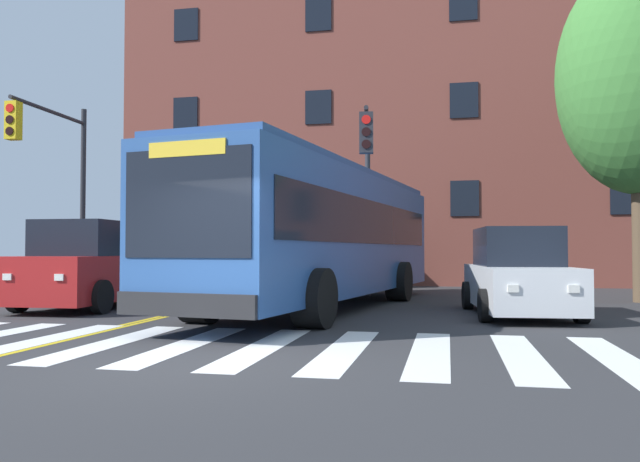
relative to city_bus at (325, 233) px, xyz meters
name	(u,v)px	position (x,y,z in m)	size (l,w,h in m)	color
ground_plane	(187,362)	(-0.27, -7.60, -1.83)	(120.00, 120.00, 0.00)	#303033
crosswalk	(224,346)	(-0.28, -6.23, -1.83)	(13.70, 4.04, 0.01)	white
lane_line_yellow_inner	(285,288)	(-3.08, 7.77, -1.83)	(0.12, 36.00, 0.01)	gold
lane_line_yellow_outer	(289,288)	(-2.92, 7.77, -1.83)	(0.12, 36.00, 0.01)	gold
city_bus	(325,233)	(0.00, 0.00, 0.00)	(4.37, 12.64, 3.36)	#2D5699
car_red_near_lane	(96,266)	(-5.66, -0.87, -0.82)	(2.39, 5.04, 2.13)	#AD1E1E
car_white_far_lane	(518,276)	(4.44, -0.80, -0.98)	(2.34, 4.62, 1.91)	white
car_teal_behind_bus	(353,259)	(-0.71, 9.37, -0.76)	(2.48, 5.14, 2.28)	#236B70
traffic_light_far_corner	(57,164)	(-8.19, 1.18, 2.09)	(0.35, 3.59, 5.85)	#28282D
traffic_light_overhead	(367,171)	(0.74, 2.40, 1.81)	(0.75, 4.37, 5.46)	#28282D
street_tree_curbside_large	(639,77)	(8.14, 3.47, 4.37)	(5.78, 5.84, 9.50)	brown
building_facade	(462,129)	(3.61, 13.85, 5.09)	(29.31, 7.76, 13.84)	brown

